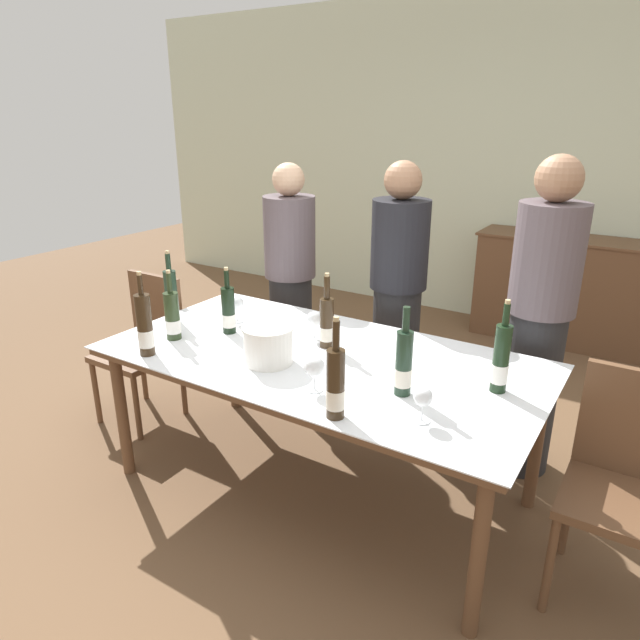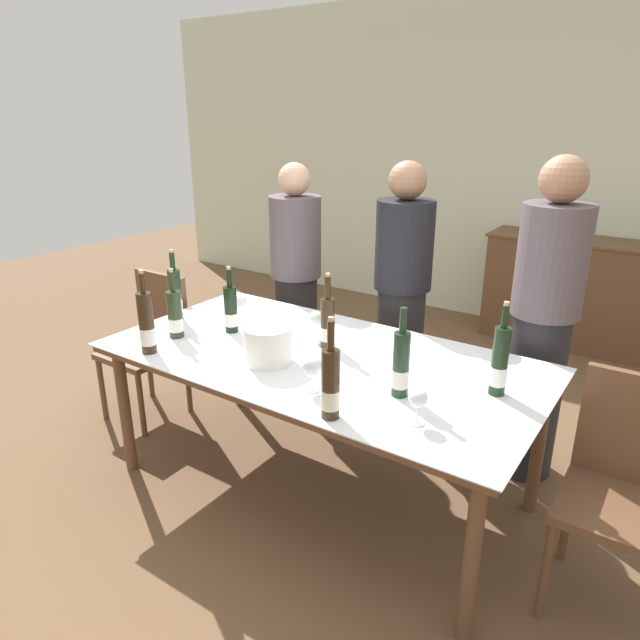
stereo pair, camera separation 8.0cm
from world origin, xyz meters
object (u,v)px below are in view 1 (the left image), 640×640
Objects in this scene: chair_left_end at (146,339)px; person_guest_right at (539,323)px; wine_bottle_7 at (228,311)px; wine_bottle_1 at (404,364)px; wine_bottle_4 at (145,327)px; wine_glass_3 at (237,304)px; wine_bottle_0 at (171,297)px; wine_glass_2 at (315,367)px; wine_glass_1 at (423,398)px; person_host at (290,284)px; dining_table at (320,367)px; ice_bucket at (268,344)px; sideboard_cabinet at (569,291)px; chair_right_end at (627,475)px; person_guest_left at (397,299)px; wine_bottle_2 at (172,317)px; wine_bottle_6 at (327,323)px; wine_bottle_3 at (501,360)px; wine_bottle_5 at (336,385)px; wine_glass_0 at (314,320)px.

chair_left_end is 0.54× the size of person_guest_right.
wine_bottle_1 is at bearing -7.59° from wine_bottle_7.
wine_bottle_4 is 0.58m from wine_glass_3.
wine_bottle_0 is 2.59× the size of wine_glass_2.
wine_bottle_4 is 2.91× the size of wine_glass_1.
dining_table is at bearing -47.52° from person_host.
wine_bottle_4 is at bearing -59.15° from wine_bottle_0.
wine_bottle_4 is 0.90m from chair_left_end.
person_guest_right is at bearing 24.68° from wine_bottle_0.
wine_glass_1 is (0.80, -0.12, 0.00)m from ice_bucket.
ice_bucket reaches higher than wine_glass_2.
sideboard_cabinet is at bearing 60.73° from wine_bottle_0.
chair_right_end is 0.58× the size of person_guest_left.
wine_glass_3 is at bearing -132.16° from person_guest_left.
wine_bottle_2 is (-0.58, -0.02, 0.02)m from ice_bucket.
person_guest_left reaches higher than wine_bottle_1.
wine_bottle_1 is 2.46× the size of wine_glass_2.
wine_bottle_2 is 0.96× the size of wine_bottle_6.
chair_left_end is at bearing 140.88° from wine_bottle_4.
wine_bottle_0 is at bearing -119.27° from sideboard_cabinet.
wine_bottle_0 is 0.37m from wine_bottle_7.
wine_bottle_0 is at bearing -101.26° from person_host.
wine_glass_3 is (-0.47, 0.34, 0.01)m from ice_bucket.
wine_glass_1 is (1.58, -0.27, -0.04)m from wine_bottle_0.
wine_bottle_1 is at bearing 13.35° from wine_bottle_4.
wine_bottle_7 is (-0.53, -0.12, -0.01)m from wine_bottle_6.
wine_bottle_0 is 1.00× the size of wine_bottle_3.
wine_bottle_5 reaches higher than ice_bucket.
wine_bottle_4 reaches higher than ice_bucket.
wine_glass_0 is (-0.50, 0.62, -0.03)m from wine_bottle_5.
dining_table is 0.29m from ice_bucket.
wine_bottle_1 is 0.23m from wine_glass_1.
person_host reaches higher than wine_glass_0.
wine_bottle_5 reaches higher than dining_table.
wine_bottle_1 is 0.59m from wine_bottle_6.
chair_left_end is at bearing 162.31° from wine_bottle_5.
wine_bottle_3 is 0.71m from wine_bottle_5.
person_guest_right reaches higher than wine_glass_0.
wine_glass_3 is 1.99m from chair_right_end.
person_guest_left is (0.14, 0.68, -0.05)m from wine_glass_0.
wine_glass_1 is 0.09× the size of person_host.
person_guest_left is at bearing 116.34° from wine_bottle_1.
wine_bottle_5 is 1.15× the size of wine_bottle_7.
ice_bucket is at bearing -13.33° from chair_left_end.
wine_bottle_6 is 0.60m from wine_glass_3.
wine_bottle_3 is at bearing 0.14° from chair_left_end.
chair_left_end is (-1.99, -2.70, 0.07)m from sideboard_cabinet.
wine_glass_3 is 0.16× the size of chair_left_end.
ice_bucket is 0.15× the size of person_host.
wine_bottle_0 is 2.71× the size of wine_glass_0.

